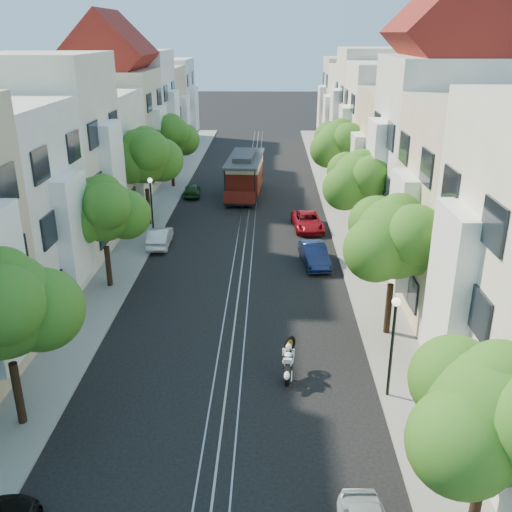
# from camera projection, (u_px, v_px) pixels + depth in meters

# --- Properties ---
(ground) EXTENTS (200.00, 200.00, 0.00)m
(ground) POSITION_uv_depth(u_px,v_px,m) (248.00, 214.00, 44.69)
(ground) COLOR black
(ground) RESTS_ON ground
(sidewalk_east) EXTENTS (2.50, 80.00, 0.12)m
(sidewalk_east) POSITION_uv_depth(u_px,v_px,m) (341.00, 214.00, 44.50)
(sidewalk_east) COLOR gray
(sidewalk_east) RESTS_ON ground
(sidewalk_west) EXTENTS (2.50, 80.00, 0.12)m
(sidewalk_west) POSITION_uv_depth(u_px,v_px,m) (157.00, 212.00, 44.83)
(sidewalk_west) COLOR gray
(sidewalk_west) RESTS_ON ground
(rail_left) EXTENTS (0.06, 80.00, 0.02)m
(rail_left) POSITION_uv_depth(u_px,v_px,m) (241.00, 213.00, 44.70)
(rail_left) COLOR gray
(rail_left) RESTS_ON ground
(rail_slot) EXTENTS (0.06, 80.00, 0.02)m
(rail_slot) POSITION_uv_depth(u_px,v_px,m) (248.00, 214.00, 44.68)
(rail_slot) COLOR gray
(rail_slot) RESTS_ON ground
(rail_right) EXTENTS (0.06, 80.00, 0.02)m
(rail_right) POSITION_uv_depth(u_px,v_px,m) (255.00, 214.00, 44.67)
(rail_right) COLOR gray
(rail_right) RESTS_ON ground
(lane_line) EXTENTS (0.08, 80.00, 0.01)m
(lane_line) POSITION_uv_depth(u_px,v_px,m) (248.00, 214.00, 44.69)
(lane_line) COLOR tan
(lane_line) RESTS_ON ground
(townhouses_east) EXTENTS (7.75, 72.00, 12.00)m
(townhouses_east) POSITION_uv_depth(u_px,v_px,m) (407.00, 149.00, 42.44)
(townhouses_east) COLOR beige
(townhouses_east) RESTS_ON ground
(townhouses_west) EXTENTS (7.75, 72.00, 11.76)m
(townhouses_west) POSITION_uv_depth(u_px,v_px,m) (91.00, 148.00, 43.03)
(townhouses_west) COLOR silver
(townhouses_west) RESTS_ON ground
(tree_e_a) EXTENTS (4.72, 3.87, 6.27)m
(tree_e_a) POSITION_uv_depth(u_px,v_px,m) (495.00, 417.00, 14.04)
(tree_e_a) COLOR black
(tree_e_a) RESTS_ON ground
(tree_e_b) EXTENTS (4.93, 4.08, 6.68)m
(tree_e_b) POSITION_uv_depth(u_px,v_px,m) (396.00, 240.00, 25.09)
(tree_e_b) COLOR black
(tree_e_b) RESTS_ON ground
(tree_e_c) EXTENTS (4.84, 3.99, 6.52)m
(tree_e_c) POSITION_uv_depth(u_px,v_px,m) (360.00, 182.00, 35.37)
(tree_e_c) COLOR black
(tree_e_c) RESTS_ON ground
(tree_e_d) EXTENTS (5.01, 4.16, 6.85)m
(tree_e_d) POSITION_uv_depth(u_px,v_px,m) (340.00, 145.00, 45.51)
(tree_e_d) COLOR black
(tree_e_d) RESTS_ON ground
(tree_w_a) EXTENTS (4.93, 4.08, 6.68)m
(tree_w_a) POSITION_uv_depth(u_px,v_px,m) (4.00, 308.00, 18.91)
(tree_w_a) COLOR black
(tree_w_a) RESTS_ON ground
(tree_w_b) EXTENTS (4.72, 3.87, 6.27)m
(tree_w_b) POSITION_uv_depth(u_px,v_px,m) (104.00, 212.00, 30.20)
(tree_w_b) COLOR black
(tree_w_b) RESTS_ON ground
(tree_w_c) EXTENTS (5.13, 4.28, 7.09)m
(tree_w_c) POSITION_uv_depth(u_px,v_px,m) (146.00, 157.00, 40.19)
(tree_w_c) COLOR black
(tree_w_c) RESTS_ON ground
(tree_w_d) EXTENTS (4.84, 3.99, 6.52)m
(tree_w_d) POSITION_uv_depth(u_px,v_px,m) (171.00, 137.00, 50.59)
(tree_w_d) COLOR black
(tree_w_d) RESTS_ON ground
(lamp_east) EXTENTS (0.32, 0.32, 4.16)m
(lamp_east) POSITION_uv_depth(u_px,v_px,m) (393.00, 333.00, 21.17)
(lamp_east) COLOR black
(lamp_east) RESTS_ON ground
(lamp_west) EXTENTS (0.32, 0.32, 4.16)m
(lamp_west) POSITION_uv_depth(u_px,v_px,m) (151.00, 199.00, 38.21)
(lamp_west) COLOR black
(lamp_west) RESTS_ON ground
(sportbike_rider) EXTENTS (0.62, 1.95, 1.57)m
(sportbike_rider) POSITION_uv_depth(u_px,v_px,m) (288.00, 359.00, 23.18)
(sportbike_rider) COLOR black
(sportbike_rider) RESTS_ON ground
(cable_car) EXTENTS (3.28, 8.95, 3.38)m
(cable_car) POSITION_uv_depth(u_px,v_px,m) (245.00, 173.00, 49.02)
(cable_car) COLOR black
(cable_car) RESTS_ON ground
(parked_car_e_mid) EXTENTS (1.88, 4.11, 1.31)m
(parked_car_e_mid) POSITION_uv_depth(u_px,v_px,m) (314.00, 255.00, 34.66)
(parked_car_e_mid) COLOR #0B1538
(parked_car_e_mid) RESTS_ON ground
(parked_car_e_far) EXTENTS (2.39, 4.49, 1.20)m
(parked_car_e_far) POSITION_uv_depth(u_px,v_px,m) (308.00, 221.00, 40.97)
(parked_car_e_far) COLOR maroon
(parked_car_e_far) RESTS_ON ground
(parked_car_w_mid) EXTENTS (1.43, 3.78, 1.23)m
(parked_car_w_mid) POSITION_uv_depth(u_px,v_px,m) (160.00, 237.00, 37.72)
(parked_car_w_mid) COLOR silver
(parked_car_w_mid) RESTS_ON ground
(parked_car_w_far) EXTENTS (1.57, 3.39, 1.12)m
(parked_car_w_far) POSITION_uv_depth(u_px,v_px,m) (192.00, 190.00, 49.24)
(parked_car_w_far) COLOR #163515
(parked_car_w_far) RESTS_ON ground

